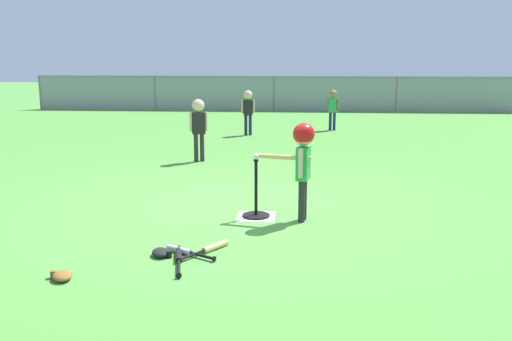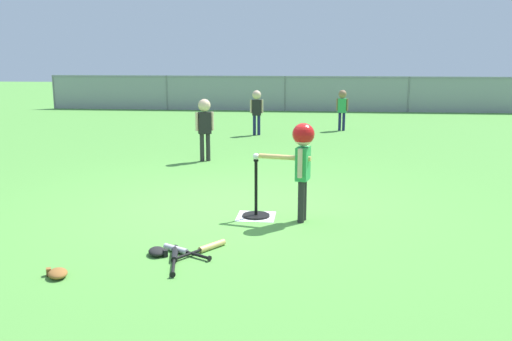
# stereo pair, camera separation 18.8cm
# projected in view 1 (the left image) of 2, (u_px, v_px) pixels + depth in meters

# --- Properties ---
(ground_plane) EXTENTS (60.00, 60.00, 0.00)m
(ground_plane) POSITION_uv_depth(u_px,v_px,m) (233.00, 207.00, 6.92)
(ground_plane) COLOR #51933D
(home_plate) EXTENTS (0.44, 0.44, 0.01)m
(home_plate) POSITION_uv_depth(u_px,v_px,m) (256.00, 216.00, 6.49)
(home_plate) COLOR white
(home_plate) RESTS_ON ground_plane
(batting_tee) EXTENTS (0.32, 0.32, 0.68)m
(batting_tee) POSITION_uv_depth(u_px,v_px,m) (256.00, 208.00, 6.47)
(batting_tee) COLOR black
(batting_tee) RESTS_ON ground_plane
(baseball_on_tee) EXTENTS (0.07, 0.07, 0.07)m
(baseball_on_tee) POSITION_uv_depth(u_px,v_px,m) (256.00, 156.00, 6.35)
(baseball_on_tee) COLOR white
(baseball_on_tee) RESTS_ON batting_tee
(batter_child) EXTENTS (0.63, 0.31, 1.12)m
(batter_child) POSITION_uv_depth(u_px,v_px,m) (303.00, 152.00, 6.18)
(batter_child) COLOR #262626
(batter_child) RESTS_ON ground_plane
(fielder_deep_right) EXTENTS (0.31, 0.22, 1.09)m
(fielder_deep_right) POSITION_uv_depth(u_px,v_px,m) (199.00, 122.00, 9.70)
(fielder_deep_right) COLOR #262626
(fielder_deep_right) RESTS_ON ground_plane
(fielder_deep_center) EXTENTS (0.31, 0.21, 1.04)m
(fielder_deep_center) POSITION_uv_depth(u_px,v_px,m) (248.00, 106.00, 12.88)
(fielder_deep_center) COLOR #191E4C
(fielder_deep_center) RESTS_ON ground_plane
(fielder_near_right) EXTENTS (0.29, 0.20, 1.00)m
(fielder_near_right) POSITION_uv_depth(u_px,v_px,m) (333.00, 104.00, 13.71)
(fielder_near_right) COLOR #191E4C
(fielder_near_right) RESTS_ON ground_plane
(spare_bat_silver) EXTENTS (0.52, 0.33, 0.06)m
(spare_bat_silver) POSITION_uv_depth(u_px,v_px,m) (184.00, 251.00, 5.27)
(spare_bat_silver) COLOR silver
(spare_bat_silver) RESTS_ON ground_plane
(spare_bat_wood) EXTENTS (0.42, 0.56, 0.06)m
(spare_bat_wood) POSITION_uv_depth(u_px,v_px,m) (211.00, 248.00, 5.35)
(spare_bat_wood) COLOR #DBB266
(spare_bat_wood) RESTS_ON ground_plane
(spare_bat_black) EXTENTS (0.20, 0.68, 0.06)m
(spare_bat_black) POSITION_uv_depth(u_px,v_px,m) (179.00, 257.00, 5.11)
(spare_bat_black) COLOR black
(spare_bat_black) RESTS_ON ground_plane
(glove_by_plate) EXTENTS (0.23, 0.26, 0.07)m
(glove_by_plate) POSITION_uv_depth(u_px,v_px,m) (161.00, 252.00, 5.22)
(glove_by_plate) COLOR black
(glove_by_plate) RESTS_ON ground_plane
(glove_near_bats) EXTENTS (0.25, 0.27, 0.07)m
(glove_near_bats) POSITION_uv_depth(u_px,v_px,m) (62.00, 276.00, 4.68)
(glove_near_bats) COLOR brown
(glove_near_bats) RESTS_ON ground_plane
(outfield_fence) EXTENTS (16.06, 0.06, 1.15)m
(outfield_fence) POSITION_uv_depth(u_px,v_px,m) (274.00, 92.00, 18.44)
(outfield_fence) COLOR slate
(outfield_fence) RESTS_ON ground_plane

